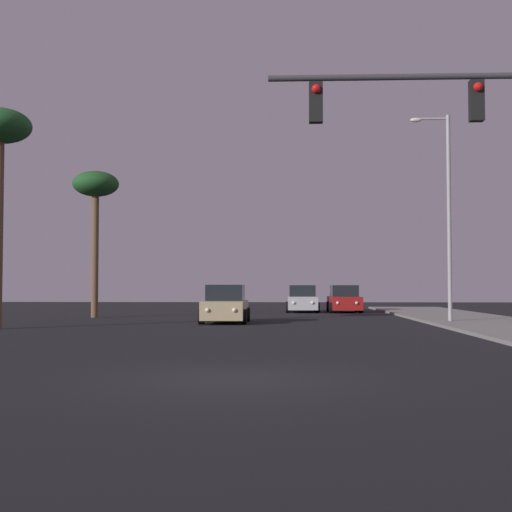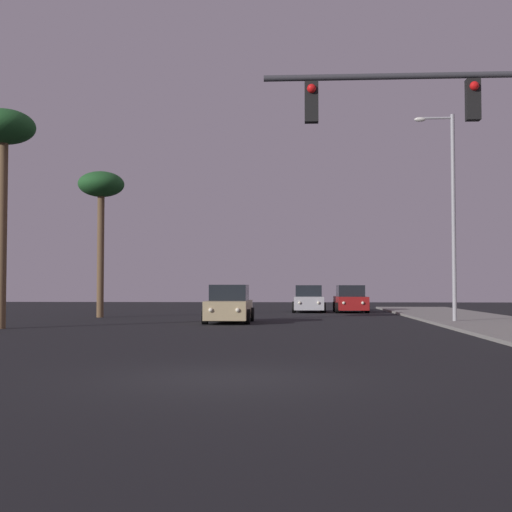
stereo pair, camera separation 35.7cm
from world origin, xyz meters
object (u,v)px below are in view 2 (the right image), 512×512
street_lamp (450,206)px  traffic_light_mast (494,143)px  car_silver (308,300)px  car_red (350,300)px  car_tan (229,305)px  palm_tree_near (4,138)px  palm_tree_mid (101,191)px

street_lamp → traffic_light_mast: bearing=-98.6°
car_silver → car_red: (2.60, -0.28, 0.00)m
car_tan → street_lamp: 10.61m
traffic_light_mast → street_lamp: bearing=81.4°
palm_tree_near → car_silver: bearing=56.8°
car_red → traffic_light_mast: size_ratio=0.61×
car_silver → palm_tree_near: size_ratio=0.51×
car_tan → car_red: 14.44m
palm_tree_mid → palm_tree_near: bearing=-95.8°
car_tan → street_lamp: street_lamp is taller
car_silver → street_lamp: size_ratio=0.48×
car_tan → car_silver: size_ratio=1.00×
car_tan → palm_tree_mid: palm_tree_mid is taller
car_silver → traffic_light_mast: 29.63m
street_lamp → palm_tree_mid: 17.75m
car_tan → car_silver: same height
car_tan → palm_tree_near: 11.62m
car_silver → street_lamp: (5.97, -13.48, 4.36)m
street_lamp → car_silver: bearing=113.9°
car_tan → street_lamp: bearing=178.9°
car_silver → car_tan: bearing=74.4°
car_tan → palm_tree_mid: 10.56m
car_tan → traffic_light_mast: size_ratio=0.61×
palm_tree_near → car_red: bearing=51.0°
palm_tree_mid → traffic_light_mast: bearing=-55.2°
traffic_light_mast → palm_tree_mid: 25.53m
car_tan → car_silver: bearing=-105.5°
palm_tree_near → palm_tree_mid: 10.08m
car_silver → palm_tree_near: bearing=56.8°
street_lamp → palm_tree_mid: (-16.90, 5.25, 1.47)m
car_red → traffic_light_mast: bearing=90.4°
palm_tree_mid → car_red: bearing=30.5°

